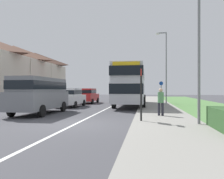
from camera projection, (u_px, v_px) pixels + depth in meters
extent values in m
plane|color=#424247|center=(76.00, 124.00, 10.58)|extent=(120.00, 120.00, 0.00)
cube|color=silver|center=(106.00, 109.00, 18.50)|extent=(0.14, 60.00, 0.01)
cube|color=gray|center=(160.00, 111.00, 15.90)|extent=(3.20, 68.00, 0.12)
cube|color=#BCBCC1|center=(131.00, 92.00, 22.14)|extent=(2.50, 11.30, 1.65)
cube|color=#BCBCC1|center=(131.00, 76.00, 22.14)|extent=(2.45, 11.07, 1.55)
cube|color=black|center=(131.00, 89.00, 22.14)|extent=(2.53, 11.35, 0.76)
cube|color=black|center=(131.00, 75.00, 22.14)|extent=(2.53, 11.35, 0.72)
cube|color=gold|center=(126.00, 65.00, 16.61)|extent=(2.00, 0.08, 0.44)
cylinder|color=black|center=(122.00, 99.00, 25.79)|extent=(0.30, 1.00, 1.00)
cylinder|color=black|center=(144.00, 99.00, 25.42)|extent=(0.30, 1.00, 1.00)
cylinder|color=black|center=(114.00, 102.00, 19.25)|extent=(0.30, 1.00, 1.00)
cylinder|color=black|center=(144.00, 103.00, 18.88)|extent=(0.30, 1.00, 1.00)
cube|color=slate|center=(40.00, 100.00, 14.92)|extent=(1.95, 5.52, 1.10)
cube|color=slate|center=(40.00, 85.00, 14.92)|extent=(1.72, 5.08, 0.90)
cube|color=black|center=(40.00, 86.00, 14.92)|extent=(1.75, 5.13, 0.50)
cylinder|color=black|center=(38.00, 106.00, 16.75)|extent=(0.20, 0.72, 0.72)
cylinder|color=black|center=(63.00, 107.00, 16.47)|extent=(0.20, 0.72, 0.72)
cylinder|color=black|center=(11.00, 111.00, 13.37)|extent=(0.20, 0.72, 0.72)
cylinder|color=black|center=(42.00, 111.00, 13.08)|extent=(0.20, 0.72, 0.72)
cube|color=silver|center=(71.00, 99.00, 20.95)|extent=(1.74, 4.35, 0.78)
cube|color=silver|center=(70.00, 92.00, 20.74)|extent=(1.53, 2.39, 0.64)
cube|color=black|center=(70.00, 92.00, 20.74)|extent=(1.56, 2.42, 0.36)
cylinder|color=black|center=(67.00, 103.00, 22.41)|extent=(0.20, 0.60, 0.60)
cylinder|color=black|center=(84.00, 103.00, 22.16)|extent=(0.20, 0.60, 0.60)
cylinder|color=black|center=(56.00, 104.00, 19.74)|extent=(0.20, 0.60, 0.60)
cylinder|color=black|center=(75.00, 105.00, 19.49)|extent=(0.20, 0.60, 0.60)
cube|color=#B21E1E|center=(88.00, 97.00, 26.56)|extent=(1.75, 4.51, 0.78)
cube|color=#B21E1E|center=(87.00, 91.00, 26.34)|extent=(1.54, 2.48, 0.64)
cube|color=black|center=(87.00, 92.00, 26.34)|extent=(1.58, 2.51, 0.36)
cylinder|color=black|center=(84.00, 100.00, 28.07)|extent=(0.20, 0.60, 0.60)
cylinder|color=black|center=(98.00, 100.00, 27.82)|extent=(0.20, 0.60, 0.60)
cylinder|color=black|center=(77.00, 101.00, 25.30)|extent=(0.20, 0.60, 0.60)
cylinder|color=black|center=(92.00, 101.00, 25.05)|extent=(0.20, 0.60, 0.60)
cylinder|color=#23232D|center=(159.00, 110.00, 12.92)|extent=(0.14, 0.14, 0.85)
cylinder|color=#23232D|center=(163.00, 110.00, 12.89)|extent=(0.14, 0.14, 0.85)
cylinder|color=#518C56|center=(161.00, 97.00, 12.90)|extent=(0.34, 0.34, 0.60)
sphere|color=tan|center=(161.00, 90.00, 12.90)|extent=(0.22, 0.22, 0.22)
cylinder|color=black|center=(141.00, 96.00, 10.72)|extent=(0.09, 0.09, 2.60)
cube|color=red|center=(141.00, 73.00, 10.72)|extent=(0.04, 0.44, 0.32)
cube|color=black|center=(141.00, 91.00, 10.74)|extent=(0.06, 0.52, 0.68)
cylinder|color=slate|center=(161.00, 94.00, 25.70)|extent=(0.08, 0.08, 2.10)
cylinder|color=blue|center=(161.00, 83.00, 25.70)|extent=(0.44, 0.03, 0.44)
cylinder|color=slate|center=(199.00, 29.00, 9.76)|extent=(0.12, 0.12, 8.38)
cylinder|color=slate|center=(166.00, 68.00, 24.03)|extent=(0.12, 0.12, 7.66)
cube|color=slate|center=(162.00, 33.00, 24.10)|extent=(0.90, 0.10, 0.10)
cube|color=silver|center=(158.00, 34.00, 24.17)|extent=(0.36, 0.20, 0.14)
cube|color=beige|center=(13.00, 81.00, 29.58)|extent=(7.88, 5.70, 5.31)
pyramid|color=brown|center=(13.00, 53.00, 29.59)|extent=(7.88, 5.70, 2.03)
cube|color=beige|center=(35.00, 83.00, 35.34)|extent=(7.88, 5.70, 5.31)
pyramid|color=#4C3328|center=(35.00, 59.00, 35.34)|extent=(7.88, 5.70, 2.03)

